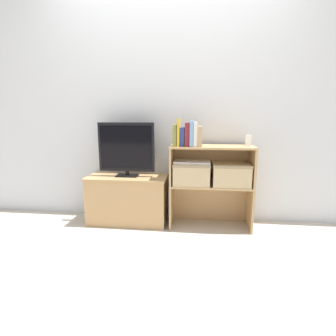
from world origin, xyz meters
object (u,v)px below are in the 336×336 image
Objects in this scene: book_olive at (175,135)px; storage_basket_right at (231,173)px; book_tan at (200,136)px; storage_basket_left at (192,172)px; book_maroon at (187,135)px; book_ivory at (196,134)px; book_mustard at (179,132)px; book_skyblue at (192,134)px; book_navy at (182,137)px; baby_monitor at (248,141)px; tv_stand at (128,199)px; laptop at (192,162)px; tv at (126,148)px.

book_olive reaches higher than storage_basket_right.
storage_basket_left is at bearing 144.91° from book_tan.
book_maroon is at bearing 0.00° from book_olive.
book_tan is (0.12, 0.00, -0.02)m from book_maroon.
book_ivory is 0.64× the size of storage_basket_right.
book_mustard reaches higher than book_skyblue.
book_navy is 0.60m from storage_basket_right.
book_skyblue reaches higher than storage_basket_right.
book_mustard reaches higher than book_navy.
baby_monitor is at bearing 6.44° from book_maroon.
baby_monitor reaches higher than storage_basket_left.
book_navy is 0.77× the size of book_ivory.
book_ivory is 0.05m from book_tan.
book_mustard is 1.46× the size of book_navy.
book_tan reaches higher than storage_basket_right.
tv_stand is 2.30× the size of storage_basket_right.
book_olive reaches higher than book_tan.
laptop is at bearing 47.01° from book_maroon.
book_tan reaches higher than book_navy.
laptop is (-0.00, 0.00, 0.11)m from storage_basket_left.
tv is 1.20m from baby_monitor.
book_mustard is at bearing 180.00° from book_skyblue.
book_ivory is at bearing -58.11° from storage_basket_left.
tv is 2.61× the size of book_maroon.
laptop is at bearing -2.51° from tv_stand.
book_ivory is at bearing 0.00° from book_olive.
book_mustard is 1.37× the size of book_tan.
storage_basket_right is at bearing -1.59° from tv_stand.
tv_stand is at bearing 173.48° from book_ivory.
tv_stand is 6.12× the size of baby_monitor.
tv_stand is at bearing 179.32° from baby_monitor.
storage_basket_left is at bearing 21.32° from book_mustard.
book_mustard is 1.13× the size of book_ivory.
book_maroon is at bearing -7.19° from tv.
book_olive is at bearing 180.00° from book_navy.
book_ivory is 0.28m from laptop.
tv_stand is 1.44× the size of tv.
book_ivory reaches higher than storage_basket_right.
book_ivory is 0.52m from storage_basket_right.
baby_monitor is (1.20, -0.01, 0.63)m from tv_stand.
book_mustard is 0.67m from baby_monitor.
tv is at bearing 173.26° from book_skyblue.
book_olive is at bearing -8.86° from tv.
book_skyblue reaches higher than laptop.
book_maroon is (0.05, 0.00, 0.02)m from book_navy.
storage_basket_left is at bearing 180.00° from storage_basket_right.
book_maroon is (0.12, 0.00, 0.01)m from book_olive.
laptop is at bearing 17.04° from book_olive.
book_mustard is at bearing -158.68° from storage_basket_left.
book_tan reaches higher than laptop.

